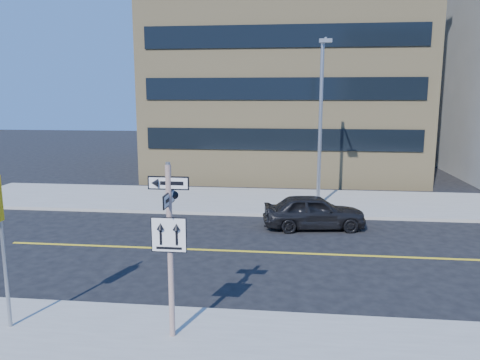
# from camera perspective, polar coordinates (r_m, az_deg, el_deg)

# --- Properties ---
(ground) EXTENTS (120.00, 120.00, 0.00)m
(ground) POSITION_cam_1_polar(r_m,az_deg,el_deg) (13.76, -5.50, -13.91)
(ground) COLOR black
(ground) RESTS_ON ground
(sign_pole) EXTENTS (0.92, 0.92, 4.06)m
(sign_pole) POSITION_cam_1_polar(r_m,az_deg,el_deg) (10.61, -8.55, -7.37)
(sign_pole) COLOR silver
(sign_pole) RESTS_ON near_sidewalk
(parked_car_a) EXTENTS (2.30, 4.51, 1.47)m
(parked_car_a) POSITION_cam_1_polar(r_m,az_deg,el_deg) (20.23, 9.01, -3.82)
(parked_car_a) COLOR black
(parked_car_a) RESTS_ON ground
(streetlight_a) EXTENTS (0.55, 2.25, 8.00)m
(streetlight_a) POSITION_cam_1_polar(r_m,az_deg,el_deg) (23.08, 9.84, 7.99)
(streetlight_a) COLOR gray
(streetlight_a) RESTS_ON far_sidewalk
(building_brick) EXTENTS (18.00, 18.00, 18.00)m
(building_brick) POSITION_cam_1_polar(r_m,az_deg,el_deg) (37.42, 5.60, 15.45)
(building_brick) COLOR tan
(building_brick) RESTS_ON ground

